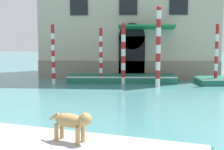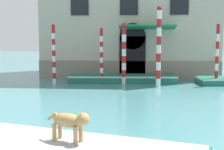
% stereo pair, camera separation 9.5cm
% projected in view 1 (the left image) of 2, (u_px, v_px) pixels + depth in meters
% --- Properties ---
extents(dog_on_deck, '(1.08, 0.60, 0.76)m').
position_uv_depth(dog_on_deck, '(72.00, 121.00, 7.21)').
color(dog_on_deck, tan).
rests_on(dog_on_deck, boat_foreground).
extents(boat_moored_near_palazzo, '(6.99, 1.97, 0.49)m').
position_uv_depth(boat_moored_near_palazzo, '(122.00, 78.00, 20.18)').
color(boat_moored_near_palazzo, '#1E6651').
rests_on(boat_moored_near_palazzo, ground_plane).
extents(mooring_pole_0, '(0.29, 0.29, 3.78)m').
position_uv_depth(mooring_pole_0, '(123.00, 53.00, 19.28)').
color(mooring_pole_0, white).
rests_on(mooring_pole_0, ground_plane).
extents(mooring_pole_1, '(0.29, 0.29, 4.72)m').
position_uv_depth(mooring_pole_1, '(158.00, 46.00, 18.12)').
color(mooring_pole_1, white).
rests_on(mooring_pole_1, ground_plane).
extents(mooring_pole_2, '(0.22, 0.22, 3.71)m').
position_uv_depth(mooring_pole_2, '(53.00, 54.00, 19.26)').
color(mooring_pole_2, white).
rests_on(mooring_pole_2, ground_plane).
extents(mooring_pole_3, '(0.21, 0.21, 3.50)m').
position_uv_depth(mooring_pole_3, '(101.00, 56.00, 19.49)').
color(mooring_pole_3, white).
rests_on(mooring_pole_3, ground_plane).
extents(mooring_pole_4, '(0.21, 0.21, 3.75)m').
position_uv_depth(mooring_pole_4, '(216.00, 54.00, 18.82)').
color(mooring_pole_4, white).
rests_on(mooring_pole_4, ground_plane).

